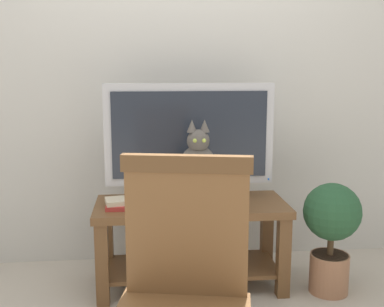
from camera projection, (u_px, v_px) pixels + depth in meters
The scene contains 8 objects.
back_wall at pixel (174, 49), 3.12m from camera, with size 7.00×0.12×2.80m, color beige.
tv_stand at pixel (191, 230), 2.81m from camera, with size 1.11×0.47×0.51m.
tv at pixel (190, 139), 2.81m from camera, with size 0.99×0.20×0.69m.
media_box at pixel (197, 201), 2.73m from camera, with size 0.41×0.26×0.05m.
cat at pixel (198, 169), 2.68m from camera, with size 0.23×0.32×0.45m.
wooden_chair at pixel (183, 285), 1.61m from camera, with size 0.54×0.54×0.99m.
book_stack at pixel (123, 203), 2.68m from camera, with size 0.20×0.17×0.05m.
potted_plant at pixel (331, 228), 2.72m from camera, with size 0.33×0.33×0.65m.
Camera 1 is at (-0.20, -2.11, 1.29)m, focal length 44.85 mm.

